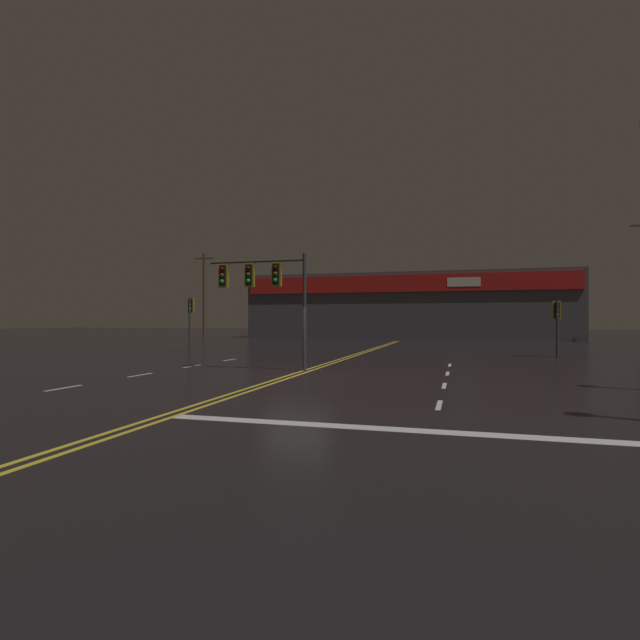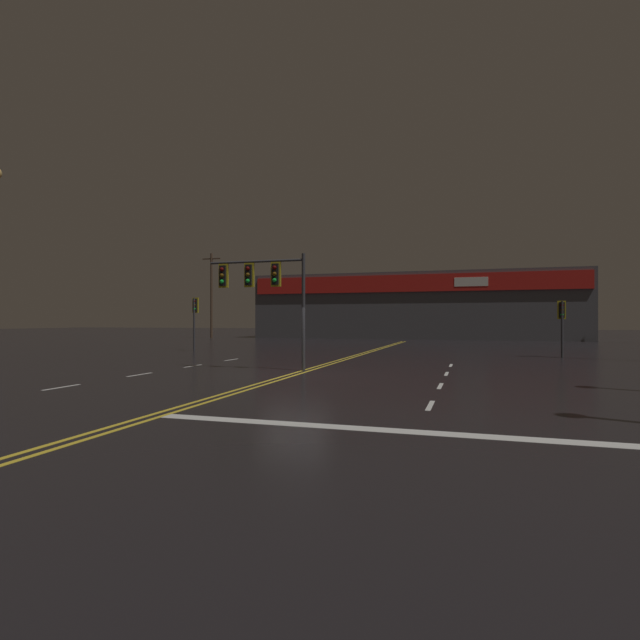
{
  "view_description": "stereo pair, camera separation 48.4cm",
  "coord_description": "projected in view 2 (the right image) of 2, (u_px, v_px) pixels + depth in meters",
  "views": [
    {
      "loc": [
        5.86,
        -17.37,
        1.98
      ],
      "look_at": [
        0.0,
        3.21,
        2.0
      ],
      "focal_mm": 28.0,
      "sensor_mm": 36.0,
      "label": 1
    },
    {
      "loc": [
        6.32,
        -17.23,
        1.98
      ],
      "look_at": [
        0.0,
        3.21,
        2.0
      ],
      "focal_mm": 28.0,
      "sensor_mm": 36.0,
      "label": 2
    }
  ],
  "objects": [
    {
      "name": "ground_plane",
      "position": [
        294.0,
        374.0,
        18.32
      ],
      "size": [
        200.0,
        200.0,
        0.0
      ],
      "primitive_type": "plane",
      "color": "black"
    },
    {
      "name": "road_markings",
      "position": [
        308.0,
        381.0,
        16.36
      ],
      "size": [
        15.89,
        60.0,
        0.01
      ],
      "color": "gold",
      "rests_on": "ground"
    },
    {
      "name": "traffic_signal_median",
      "position": [
        260.0,
        281.0,
        20.16
      ],
      "size": [
        4.16,
        0.36,
        4.62
      ],
      "color": "#38383D",
      "rests_on": "ground"
    },
    {
      "name": "traffic_signal_corner_northeast",
      "position": [
        562.0,
        316.0,
        26.84
      ],
      "size": [
        0.42,
        0.36,
        3.04
      ],
      "color": "#38383D",
      "rests_on": "ground"
    },
    {
      "name": "traffic_signal_corner_northwest",
      "position": [
        195.0,
        312.0,
        32.38
      ],
      "size": [
        0.42,
        0.36,
        3.47
      ],
      "color": "#38383D",
      "rests_on": "ground"
    },
    {
      "name": "building_backdrop",
      "position": [
        415.0,
        307.0,
        55.9
      ],
      "size": [
        34.58,
        10.23,
        7.04
      ],
      "color": "#4C4C51",
      "rests_on": "ground"
    },
    {
      "name": "utility_pole_row",
      "position": [
        420.0,
        286.0,
        48.98
      ],
      "size": [
        45.27,
        0.26,
        10.94
      ],
      "color": "#4C3828",
      "rests_on": "ground"
    }
  ]
}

